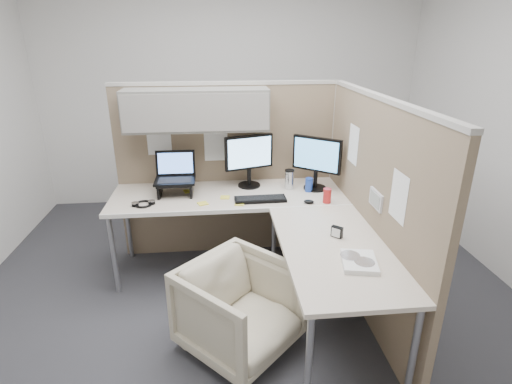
{
  "coord_description": "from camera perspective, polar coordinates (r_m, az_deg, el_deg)",
  "views": [
    {
      "loc": [
        -0.19,
        -2.65,
        1.99
      ],
      "look_at": [
        0.1,
        0.25,
        0.85
      ],
      "focal_mm": 28.0,
      "sensor_mm": 36.0,
      "label": 1
    }
  ],
  "objects": [
    {
      "name": "ground",
      "position": [
        3.32,
        -1.33,
        -15.46
      ],
      "size": [
        4.5,
        4.5,
        0.0
      ],
      "primitive_type": "plane",
      "color": "#2D2D31",
      "rests_on": "ground"
    },
    {
      "name": "partition_back",
      "position": [
        3.59,
        -6.0,
        6.86
      ],
      "size": [
        2.0,
        0.36,
        1.63
      ],
      "color": "#846F56",
      "rests_on": "ground"
    },
    {
      "name": "partition_right",
      "position": [
        3.04,
        15.8,
        -2.17
      ],
      "size": [
        0.07,
        2.03,
        1.63
      ],
      "color": "#846F56",
      "rests_on": "ground"
    },
    {
      "name": "desk",
      "position": [
        3.09,
        0.69,
        -3.64
      ],
      "size": [
        2.0,
        1.98,
        0.73
      ],
      "color": "beige",
      "rests_on": "ground"
    },
    {
      "name": "office_chair",
      "position": [
        2.74,
        -2.36,
        -15.75
      ],
      "size": [
        0.9,
        0.9,
        0.68
      ],
      "primitive_type": "imported",
      "rotation": [
        0.0,
        0.0,
        0.77
      ],
      "color": "#C4B19C",
      "rests_on": "ground"
    },
    {
      "name": "monitor_left",
      "position": [
        3.51,
        -1.0,
        5.06
      ],
      "size": [
        0.43,
        0.2,
        0.47
      ],
      "rotation": [
        0.0,
        0.0,
        0.31
      ],
      "color": "black",
      "rests_on": "desk"
    },
    {
      "name": "monitor_right",
      "position": [
        3.49,
        8.63,
        4.69
      ],
      "size": [
        0.37,
        0.3,
        0.47
      ],
      "rotation": [
        0.0,
        0.0,
        -0.66
      ],
      "color": "black",
      "rests_on": "desk"
    },
    {
      "name": "laptop_station",
      "position": [
        3.45,
        -11.46,
        1.87
      ],
      "size": [
        0.34,
        0.29,
        0.35
      ],
      "color": "black",
      "rests_on": "desk"
    },
    {
      "name": "keyboard",
      "position": [
        3.28,
        0.63,
        -1.05
      ],
      "size": [
        0.43,
        0.15,
        0.02
      ],
      "primitive_type": "cube",
      "rotation": [
        0.0,
        0.0,
        0.02
      ],
      "color": "black",
      "rests_on": "desk"
    },
    {
      "name": "mouse",
      "position": [
        3.25,
        7.56,
        -1.38
      ],
      "size": [
        0.1,
        0.08,
        0.03
      ],
      "primitive_type": "ellipsoid",
      "rotation": [
        0.0,
        0.0,
        -0.31
      ],
      "color": "black",
      "rests_on": "desk"
    },
    {
      "name": "travel_mug",
      "position": [
        3.52,
        4.79,
        1.82
      ],
      "size": [
        0.08,
        0.08,
        0.17
      ],
      "color": "silver",
      "rests_on": "desk"
    },
    {
      "name": "soda_can_green",
      "position": [
        3.27,
        10.12,
        -0.52
      ],
      "size": [
        0.07,
        0.07,
        0.12
      ],
      "primitive_type": "cylinder",
      "color": "#B21E1E",
      "rests_on": "desk"
    },
    {
      "name": "soda_can_silver",
      "position": [
        3.49,
        7.57,
        1.03
      ],
      "size": [
        0.07,
        0.07,
        0.12
      ],
      "primitive_type": "cylinder",
      "color": "#1E3FA5",
      "rests_on": "desk"
    },
    {
      "name": "sticky_note_b",
      "position": [
        3.21,
        -2.35,
        -1.68
      ],
      "size": [
        0.09,
        0.09,
        0.01
      ],
      "primitive_type": "cube",
      "rotation": [
        0.0,
        0.0,
        -0.23
      ],
      "color": "yellow",
      "rests_on": "desk"
    },
    {
      "name": "sticky_note_d",
      "position": [
        3.35,
        -4.45,
        -0.76
      ],
      "size": [
        0.08,
        0.08,
        0.01
      ],
      "primitive_type": "cube",
      "rotation": [
        0.0,
        0.0,
        -0.11
      ],
      "color": "yellow",
      "rests_on": "desk"
    },
    {
      "name": "sticky_note_c",
      "position": [
        3.52,
        -9.65,
        0.12
      ],
      "size": [
        0.09,
        0.09,
        0.01
      ],
      "primitive_type": "cube",
      "rotation": [
        0.0,
        0.0,
        0.29
      ],
      "color": "yellow",
      "rests_on": "desk"
    },
    {
      "name": "sticky_note_a",
      "position": [
        3.24,
        -7.62,
        -1.64
      ],
      "size": [
        0.1,
        0.1,
        0.01
      ],
      "primitive_type": "cube",
      "rotation": [
        0.0,
        0.0,
        0.39
      ],
      "color": "yellow",
      "rests_on": "desk"
    },
    {
      "name": "headphones",
      "position": [
        3.31,
        -15.77,
        -1.63
      ],
      "size": [
        0.18,
        0.17,
        0.03
      ],
      "rotation": [
        0.0,
        0.0,
        0.23
      ],
      "color": "black",
      "rests_on": "desk"
    },
    {
      "name": "paper_stack",
      "position": [
        2.48,
        14.51,
        -9.6
      ],
      "size": [
        0.24,
        0.29,
        0.03
      ],
      "rotation": [
        0.0,
        0.0,
        -0.2
      ],
      "color": "white",
      "rests_on": "desk"
    },
    {
      "name": "desk_clock",
      "position": [
        2.74,
        11.48,
        -5.61
      ],
      "size": [
        0.08,
        0.07,
        0.08
      ],
      "rotation": [
        0.0,
        0.0,
        -0.75
      ],
      "color": "black",
      "rests_on": "desk"
    }
  ]
}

